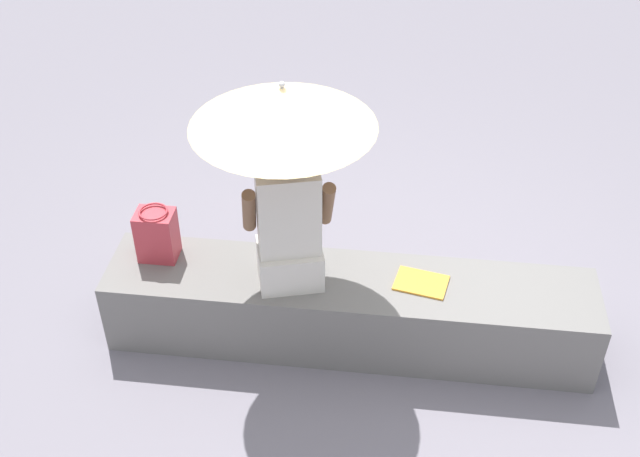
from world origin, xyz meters
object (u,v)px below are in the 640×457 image
(person_seated, at_px, (289,222))
(handbag_black, at_px, (157,234))
(parasol, at_px, (283,107))
(magazine, at_px, (421,283))

(person_seated, height_order, handbag_black, person_seated)
(person_seated, xyz_separation_m, parasol, (0.02, -0.03, 0.65))
(person_seated, height_order, parasol, parasol)
(parasol, height_order, magazine, parasol)
(parasol, distance_m, handbag_black, 1.16)
(person_seated, relative_size, handbag_black, 2.83)
(person_seated, relative_size, magazine, 3.21)
(person_seated, distance_m, handbag_black, 0.81)
(handbag_black, bearing_deg, person_seated, 172.10)
(handbag_black, distance_m, magazine, 1.48)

